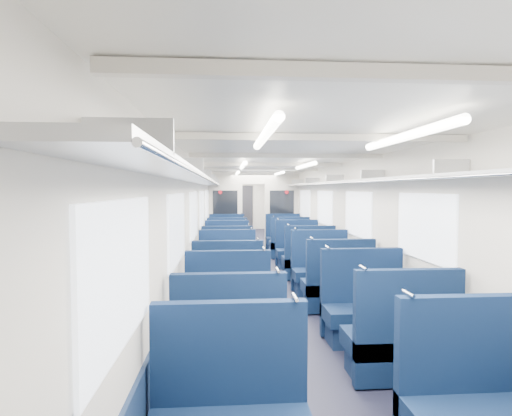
# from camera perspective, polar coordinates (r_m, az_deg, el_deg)

# --- Properties ---
(floor) EXTENTS (2.80, 18.00, 0.01)m
(floor) POSITION_cam_1_polar(r_m,az_deg,el_deg) (9.80, 0.81, -8.16)
(floor) COLOR black
(floor) RESTS_ON ground
(ceiling) EXTENTS (2.80, 18.00, 0.01)m
(ceiling) POSITION_cam_1_polar(r_m,az_deg,el_deg) (9.64, 0.82, 5.69)
(ceiling) COLOR silver
(ceiling) RESTS_ON wall_left
(wall_left) EXTENTS (0.02, 18.00, 2.35)m
(wall_left) POSITION_cam_1_polar(r_m,az_deg,el_deg) (9.62, -7.52, -1.32)
(wall_left) COLOR beige
(wall_left) RESTS_ON floor
(dado_left) EXTENTS (0.03, 17.90, 0.70)m
(dado_left) POSITION_cam_1_polar(r_m,az_deg,el_deg) (9.72, -7.40, -6.18)
(dado_left) COLOR #101E37
(dado_left) RESTS_ON floor
(wall_right) EXTENTS (0.02, 18.00, 2.35)m
(wall_right) POSITION_cam_1_polar(r_m,az_deg,el_deg) (9.87, 8.94, -1.23)
(wall_right) COLOR beige
(wall_right) RESTS_ON floor
(dado_right) EXTENTS (0.03, 17.90, 0.70)m
(dado_right) POSITION_cam_1_polar(r_m,az_deg,el_deg) (9.96, 8.82, -5.98)
(dado_right) COLOR #101E37
(dado_right) RESTS_ON floor
(wall_far) EXTENTS (2.80, 0.02, 2.35)m
(wall_far) POSITION_cam_1_polar(r_m,az_deg,el_deg) (18.62, -1.63, 0.64)
(wall_far) COLOR beige
(wall_far) RESTS_ON floor
(luggage_rack_left) EXTENTS (0.36, 17.40, 0.18)m
(luggage_rack_left) POSITION_cam_1_polar(r_m,az_deg,el_deg) (9.59, -6.43, 3.44)
(luggage_rack_left) COLOR #B2B5BA
(luggage_rack_left) RESTS_ON wall_left
(luggage_rack_right) EXTENTS (0.36, 17.40, 0.18)m
(luggage_rack_right) POSITION_cam_1_polar(r_m,az_deg,el_deg) (9.81, 7.91, 3.41)
(luggage_rack_right) COLOR #B2B5BA
(luggage_rack_right) RESTS_ON wall_right
(windows) EXTENTS (2.78, 15.60, 0.75)m
(windows) POSITION_cam_1_polar(r_m,az_deg,el_deg) (9.18, 1.07, 0.03)
(windows) COLOR white
(windows) RESTS_ON wall_left
(ceiling_fittings) EXTENTS (2.70, 16.06, 0.11)m
(ceiling_fittings) POSITION_cam_1_polar(r_m,az_deg,el_deg) (9.37, 0.96, 5.41)
(ceiling_fittings) COLOR beige
(ceiling_fittings) RESTS_ON ceiling
(end_door) EXTENTS (0.75, 0.06, 2.00)m
(end_door) POSITION_cam_1_polar(r_m,az_deg,el_deg) (18.56, -1.62, 0.10)
(end_door) COLOR black
(end_door) RESTS_ON floor
(bulkhead) EXTENTS (2.80, 0.10, 2.35)m
(bulkhead) POSITION_cam_1_polar(r_m,az_deg,el_deg) (12.49, -0.34, -0.11)
(bulkhead) COLOR beige
(bulkhead) RESTS_ON floor
(seat_3) EXTENTS (1.02, 0.57, 1.14)m
(seat_3) POSITION_cam_1_polar(r_m,az_deg,el_deg) (3.37, 28.96, -24.04)
(seat_3) COLOR #0D2143
(seat_3) RESTS_ON floor
(seat_4) EXTENTS (1.02, 0.57, 1.14)m
(seat_4) POSITION_cam_1_polar(r_m,az_deg,el_deg) (3.96, -3.87, -19.55)
(seat_4) COLOR #0D2143
(seat_4) RESTS_ON floor
(seat_5) EXTENTS (1.02, 0.57, 1.14)m
(seat_5) POSITION_cam_1_polar(r_m,az_deg,el_deg) (4.34, 19.81, -17.66)
(seat_5) COLOR #0D2143
(seat_5) RESTS_ON floor
(seat_6) EXTENTS (1.02, 0.57, 1.14)m
(seat_6) POSITION_cam_1_polar(r_m,az_deg,el_deg) (4.91, -3.95, -15.07)
(seat_6) COLOR #0D2143
(seat_6) RESTS_ON floor
(seat_7) EXTENTS (1.02, 0.57, 1.14)m
(seat_7) POSITION_cam_1_polar(r_m,az_deg,el_deg) (5.24, 15.10, -13.99)
(seat_7) COLOR #0D2143
(seat_7) RESTS_ON floor
(seat_8) EXTENTS (1.02, 0.57, 1.14)m
(seat_8) POSITION_cam_1_polar(r_m,az_deg,el_deg) (6.08, -4.01, -11.56)
(seat_8) COLOR #0D2143
(seat_8) RESTS_ON floor
(seat_9) EXTENTS (1.02, 0.57, 1.14)m
(seat_9) POSITION_cam_1_polar(r_m,az_deg,el_deg) (6.34, 11.46, -11.01)
(seat_9) COLOR #0D2143
(seat_9) RESTS_ON floor
(seat_10) EXTENTS (1.02, 0.57, 1.14)m
(seat_10) POSITION_cam_1_polar(r_m,az_deg,el_deg) (7.31, -4.05, -9.11)
(seat_10) COLOR #0D2143
(seat_10) RESTS_ON floor
(seat_11) EXTENTS (1.02, 0.57, 1.14)m
(seat_11) POSITION_cam_1_polar(r_m,az_deg,el_deg) (7.37, 9.14, -9.05)
(seat_11) COLOR #0D2143
(seat_11) RESTS_ON floor
(seat_12) EXTENTS (1.02, 0.57, 1.14)m
(seat_12) POSITION_cam_1_polar(r_m,az_deg,el_deg) (8.29, -4.08, -7.70)
(seat_12) COLOR #0D2143
(seat_12) RESTS_ON floor
(seat_13) EXTENTS (1.02, 0.57, 1.14)m
(seat_13) POSITION_cam_1_polar(r_m,az_deg,el_deg) (8.41, 7.41, -7.57)
(seat_13) COLOR #0D2143
(seat_13) RESTS_ON floor
(seat_14) EXTENTS (1.02, 0.57, 1.14)m
(seat_14) POSITION_cam_1_polar(r_m,az_deg,el_deg) (9.44, -4.10, -6.42)
(seat_14) COLOR #0D2143
(seat_14) RESTS_ON floor
(seat_15) EXTENTS (1.02, 0.57, 1.14)m
(seat_15) POSITION_cam_1_polar(r_m,az_deg,el_deg) (9.63, 5.88, -6.24)
(seat_15) COLOR #0D2143
(seat_15) RESTS_ON floor
(seat_16) EXTENTS (1.02, 0.57, 1.14)m
(seat_16) POSITION_cam_1_polar(r_m,az_deg,el_deg) (10.56, -4.12, -5.44)
(seat_16) COLOR #0D2143
(seat_16) RESTS_ON floor
(seat_17) EXTENTS (1.02, 0.57, 1.14)m
(seat_17) POSITION_cam_1_polar(r_m,az_deg,el_deg) (10.85, 4.72, -5.23)
(seat_17) COLOR #0D2143
(seat_17) RESTS_ON floor
(seat_18) EXTENTS (1.02, 0.57, 1.14)m
(seat_18) POSITION_cam_1_polar(r_m,az_deg,el_deg) (11.78, -4.13, -4.59)
(seat_18) COLOR #0D2143
(seat_18) RESTS_ON floor
(seat_19) EXTENTS (1.02, 0.57, 1.14)m
(seat_19) POSITION_cam_1_polar(r_m,az_deg,el_deg) (11.93, 3.89, -4.50)
(seat_19) COLOR #0D2143
(seat_19) RESTS_ON floor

